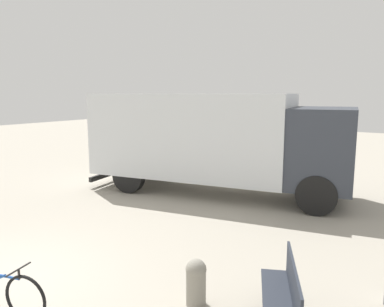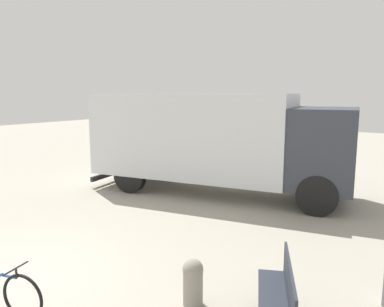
% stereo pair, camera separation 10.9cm
% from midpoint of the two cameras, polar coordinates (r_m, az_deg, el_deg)
% --- Properties ---
extents(delivery_truck, '(8.31, 3.87, 3.10)m').
position_cam_midpoint_polar(delivery_truck, '(11.70, 3.77, 2.44)').
color(delivery_truck, silver).
rests_on(delivery_truck, ground).
extents(park_bench, '(1.02, 1.63, 0.96)m').
position_cam_midpoint_polar(park_bench, '(5.26, 13.94, -20.61)').
color(park_bench, '#282D38').
rests_on(park_bench, ground).
extents(bollard_near_bench, '(0.31, 0.31, 0.71)m').
position_cam_midpoint_polar(bollard_near_bench, '(5.82, 0.70, -18.77)').
color(bollard_near_bench, gray).
rests_on(bollard_near_bench, ground).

